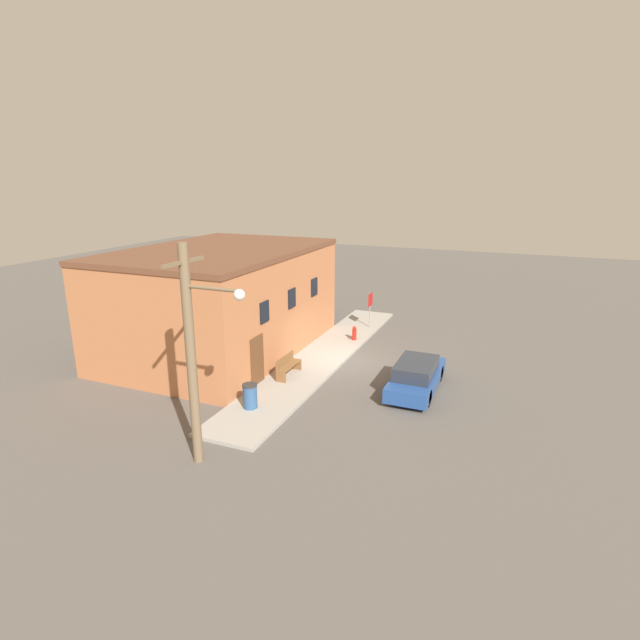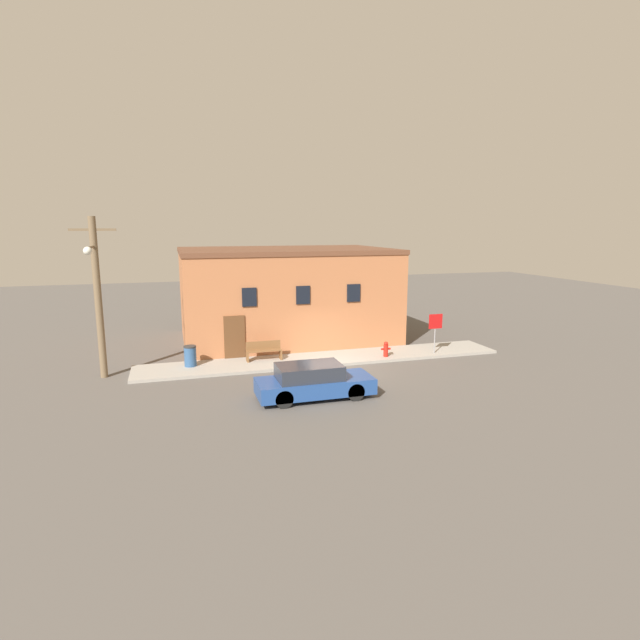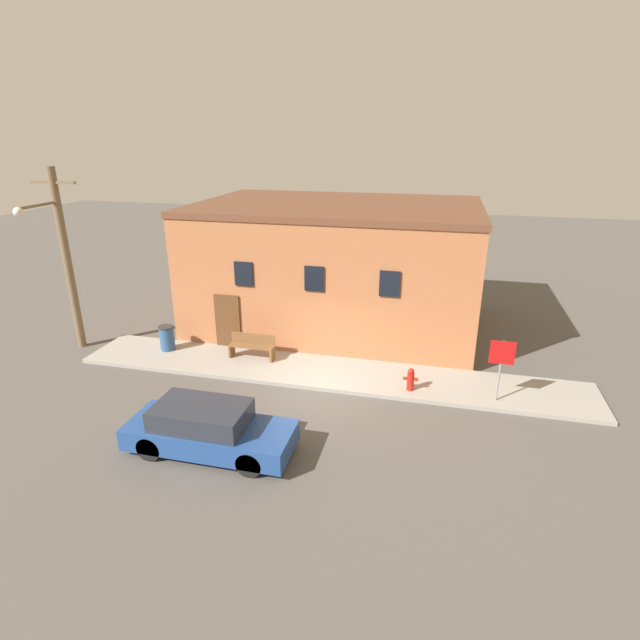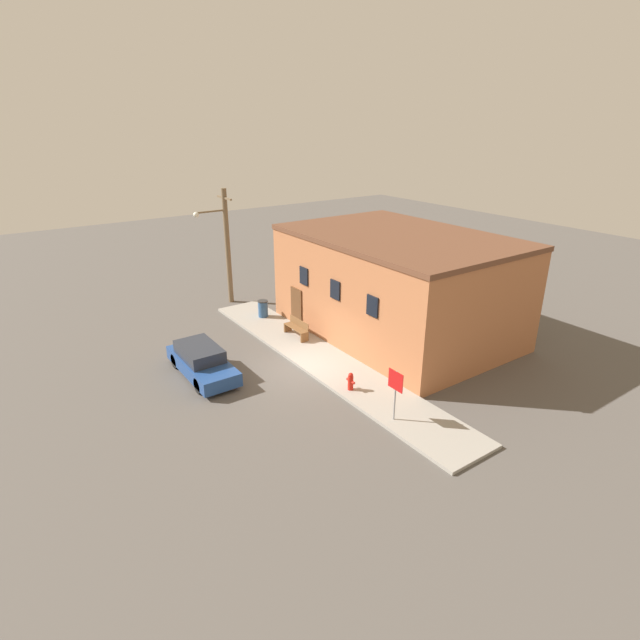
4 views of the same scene
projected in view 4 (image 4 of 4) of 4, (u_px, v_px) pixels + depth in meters
The scene contains 9 objects.
ground_plane at pixel (300, 369), 22.39m from camera, with size 80.00×80.00×0.00m, color #56514C.
sidewalk at pixel (323, 360), 23.03m from camera, with size 17.71×2.49×0.13m.
brick_building at pixel (397, 285), 25.34m from camera, with size 11.48×7.87×5.19m.
fire_hydrant at pixel (351, 381), 20.27m from camera, with size 0.48×0.23×0.76m.
stop_sign at pixel (395, 386), 17.86m from camera, with size 0.73×0.06×1.98m.
bench at pixel (297, 328), 25.25m from camera, with size 1.67×0.44×0.89m.
trash_bin at pixel (263, 309), 27.77m from camera, with size 0.56×0.56×0.94m.
utility_pole at pixel (226, 244), 29.21m from camera, with size 1.80×2.06×6.80m.
parked_car at pixel (202, 361), 21.66m from camera, with size 4.39×1.68×1.32m.
Camera 4 is at (16.88, -10.65, 10.41)m, focal length 28.00 mm.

